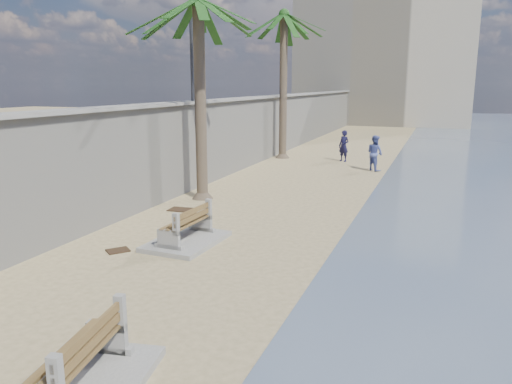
# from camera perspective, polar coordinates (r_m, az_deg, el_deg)

# --- Properties ---
(ground_plane) EXTENTS (140.00, 140.00, 0.00)m
(ground_plane) POSITION_cam_1_polar(r_m,az_deg,el_deg) (8.83, -13.57, -17.15)
(ground_plane) COLOR tan
(seawall) EXTENTS (0.45, 70.00, 3.50)m
(seawall) POSITION_cam_1_polar(r_m,az_deg,el_deg) (28.13, 0.30, 7.10)
(seawall) COLOR gray
(seawall) RESTS_ON ground_plane
(wall_cap) EXTENTS (0.80, 70.00, 0.12)m
(wall_cap) POSITION_cam_1_polar(r_m,az_deg,el_deg) (28.03, 0.30, 10.76)
(wall_cap) COLOR gray
(wall_cap) RESTS_ON seawall
(end_building) EXTENTS (18.00, 12.00, 14.00)m
(end_building) POSITION_cam_1_polar(r_m,az_deg,el_deg) (58.72, 14.61, 14.54)
(end_building) COLOR #B7AA93
(end_building) RESTS_ON ground_plane
(bench_near) EXTENTS (2.07, 2.69, 1.02)m
(bench_near) POSITION_cam_1_polar(r_m,az_deg,el_deg) (7.79, -19.70, -18.07)
(bench_near) COLOR gray
(bench_near) RESTS_ON ground_plane
(bench_far) EXTENTS (1.73, 2.44, 0.99)m
(bench_far) POSITION_cam_1_polar(r_m,az_deg,el_deg) (13.74, -7.99, -4.14)
(bench_far) COLOR gray
(bench_far) RESTS_ON ground_plane
(palm_mid) EXTENTS (5.00, 5.00, 8.06)m
(palm_mid) POSITION_cam_1_polar(r_m,az_deg,el_deg) (18.87, -6.64, 20.65)
(palm_mid) COLOR brown
(palm_mid) RESTS_ON ground_plane
(palm_back) EXTENTS (5.00, 5.00, 8.97)m
(palm_back) POSITION_cam_1_polar(r_m,az_deg,el_deg) (29.49, 3.23, 19.36)
(palm_back) COLOR brown
(palm_back) RESTS_ON ground_plane
(streetlight) EXTENTS (0.28, 0.28, 5.12)m
(streetlight) POSITION_cam_1_polar(r_m,az_deg,el_deg) (20.78, -7.47, 18.69)
(streetlight) COLOR #2D2D33
(streetlight) RESTS_ON wall_cap
(person_a) EXTENTS (0.87, 0.77, 2.01)m
(person_a) POSITION_cam_1_polar(r_m,az_deg,el_deg) (28.50, 10.01, 5.47)
(person_a) COLOR #141334
(person_a) RESTS_ON ground_plane
(person_b) EXTENTS (1.20, 1.18, 1.98)m
(person_b) POSITION_cam_1_polar(r_m,az_deg,el_deg) (25.72, 13.43, 4.57)
(person_b) COLOR #4E5AA1
(person_b) RESTS_ON ground_plane
(debris_c) EXTENTS (0.79, 0.65, 0.03)m
(debris_c) POSITION_cam_1_polar(r_m,az_deg,el_deg) (17.52, -8.67, -1.99)
(debris_c) COLOR #382616
(debris_c) RESTS_ON ground_plane
(debris_d) EXTENTS (0.70, 0.72, 0.03)m
(debris_d) POSITION_cam_1_polar(r_m,az_deg,el_deg) (13.63, -15.50, -6.46)
(debris_d) COLOR #382616
(debris_d) RESTS_ON ground_plane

